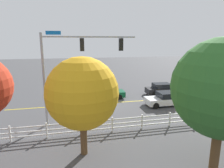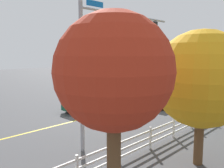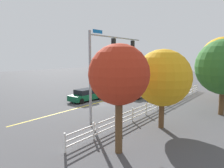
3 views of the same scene
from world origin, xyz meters
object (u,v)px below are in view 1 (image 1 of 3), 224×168
car_1 (105,93)px  tree_1 (223,88)px  car_2 (163,89)px  car_0 (165,99)px  tree_2 (82,93)px

car_1 → tree_1: (-3.33, 14.19, 3.72)m
car_2 → car_0: bearing=-110.6°
car_0 → tree_2: 12.18m
car_1 → tree_2: (3.35, 11.26, 3.09)m
tree_1 → tree_2: 7.32m
tree_1 → tree_2: bearing=-23.7°
car_1 → tree_1: size_ratio=0.66×
tree_2 → car_1: bearing=-106.6°
car_2 → tree_2: (10.88, 11.35, 3.08)m
tree_2 → car_2: bearing=-133.8°
car_2 → tree_1: tree_1 is taller
car_0 → car_2: car_2 is taller
car_1 → tree_2: size_ratio=0.78×
car_0 → tree_1: size_ratio=0.58×
car_0 → tree_1: (2.47, 10.33, 3.75)m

